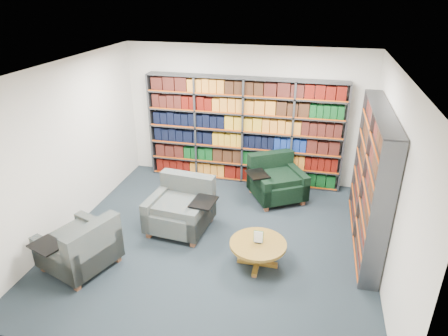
% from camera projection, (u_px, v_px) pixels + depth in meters
% --- Properties ---
extents(room_shell, '(5.02, 5.02, 2.82)m').
position_uv_depth(room_shell, '(215.00, 163.00, 6.01)').
color(room_shell, black).
rests_on(room_shell, ground).
extents(bookshelf_back, '(4.00, 0.28, 2.20)m').
position_uv_depth(bookshelf_back, '(243.00, 131.00, 8.20)').
color(bookshelf_back, '#47494F').
rests_on(bookshelf_back, ground).
extents(bookshelf_right, '(0.28, 2.50, 2.20)m').
position_uv_depth(bookshelf_right, '(371.00, 180.00, 6.17)').
color(bookshelf_right, '#47494F').
rests_on(bookshelf_right, ground).
extents(chair_teal_left, '(1.19, 1.06, 0.88)m').
position_uv_depth(chair_teal_left, '(182.00, 208.00, 6.84)').
color(chair_teal_left, '#082135').
rests_on(chair_teal_left, ground).
extents(chair_green_right, '(1.27, 1.27, 0.84)m').
position_uv_depth(chair_green_right, '(275.00, 181.00, 7.83)').
color(chair_green_right, black).
rests_on(chair_green_right, ground).
extents(chair_teal_front, '(1.17, 1.21, 0.83)m').
position_uv_depth(chair_teal_front, '(83.00, 249.00, 5.82)').
color(chair_teal_front, '#082135').
rests_on(chair_teal_front, ground).
extents(coffee_table, '(0.84, 0.84, 0.59)m').
position_uv_depth(coffee_table, '(258.00, 247.00, 5.89)').
color(coffee_table, '#99691E').
rests_on(coffee_table, ground).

